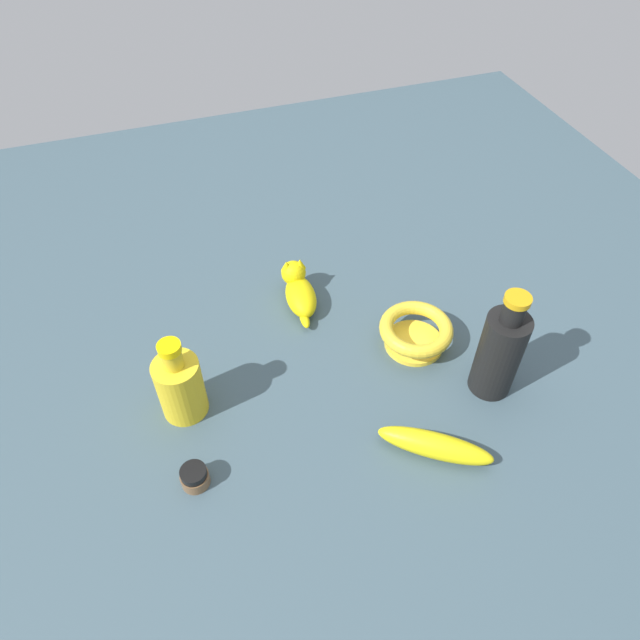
# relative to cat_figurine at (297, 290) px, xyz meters

# --- Properties ---
(ground) EXTENTS (2.00, 2.00, 0.00)m
(ground) POSITION_rel_cat_figurine_xyz_m (0.14, 0.00, -0.03)
(ground) COLOR #384C56
(cat_figurine) EXTENTS (0.16, 0.07, 0.08)m
(cat_figurine) POSITION_rel_cat_figurine_xyz_m (0.00, 0.00, 0.00)
(cat_figurine) COLOR #D5C00B
(cat_figurine) RESTS_ON ground
(bottle_short) EXTENTS (0.08, 0.08, 0.17)m
(bottle_short) POSITION_rel_cat_figurine_xyz_m (0.20, -0.27, 0.03)
(bottle_short) COLOR gold
(bottle_short) RESTS_ON ground
(bowl) EXTENTS (0.14, 0.14, 0.06)m
(bowl) POSITION_rel_cat_figurine_xyz_m (0.19, 0.18, 0.00)
(bowl) COLOR yellow
(bowl) RESTS_ON ground
(banana) EXTENTS (0.15, 0.18, 0.04)m
(banana) POSITION_rel_cat_figurine_xyz_m (0.42, 0.11, -0.01)
(banana) COLOR #D5C512
(banana) RESTS_ON ground
(nail_polish_jar) EXTENTS (0.05, 0.05, 0.04)m
(nail_polish_jar) POSITION_rel_cat_figurine_xyz_m (0.35, -0.28, -0.02)
(nail_polish_jar) COLOR brown
(nail_polish_jar) RESTS_ON ground
(bottle_tall) EXTENTS (0.08, 0.08, 0.23)m
(bottle_tall) POSITION_rel_cat_figurine_xyz_m (0.32, 0.27, 0.06)
(bottle_tall) COLOR black
(bottle_tall) RESTS_ON ground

